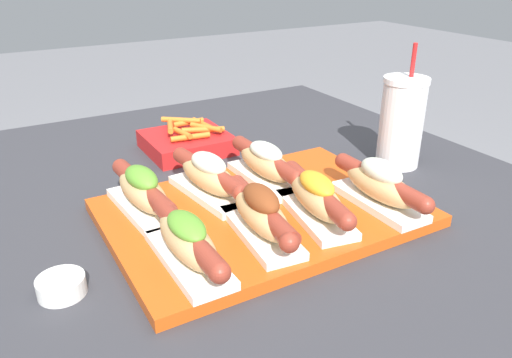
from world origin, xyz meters
The scene contains 11 objects.
serving_tray centered at (0.04, -0.07, 0.75)m, with size 0.46×0.33×0.02m.
hot_dog_0 centered at (-0.11, -0.15, 0.79)m, with size 0.06×0.21×0.07m.
hot_dog_1 centered at (0.00, -0.14, 0.79)m, with size 0.08×0.21×0.07m.
hot_dog_2 centered at (0.10, -0.13, 0.79)m, with size 0.09×0.20×0.07m.
hot_dog_3 centered at (0.20, -0.15, 0.79)m, with size 0.06×0.21×0.07m.
hot_dog_4 centered at (-0.12, 0.01, 0.79)m, with size 0.07×0.21×0.07m.
hot_dog_5 centered at (-0.01, 0.01, 0.79)m, with size 0.08×0.21×0.07m.
hot_dog_6 centered at (0.10, 0.01, 0.79)m, with size 0.06×0.21×0.07m.
sauce_bowl centered at (-0.26, -0.11, 0.75)m, with size 0.06×0.06×0.02m.
drink_cup centered at (0.38, -0.01, 0.82)m, with size 0.08×0.08×0.23m.
fries_basket centered at (0.05, 0.26, 0.76)m, with size 0.16×0.16×0.06m.
Camera 1 is at (-0.30, -0.65, 1.12)m, focal length 35.00 mm.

